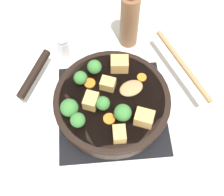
% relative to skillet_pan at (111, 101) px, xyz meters
% --- Properties ---
extents(ground_plane, '(2.40, 2.40, 0.00)m').
position_rel_skillet_pan_xyz_m(ground_plane, '(0.00, 0.00, -0.05)').
color(ground_plane, silver).
extents(front_burner_grate, '(0.31, 0.31, 0.03)m').
position_rel_skillet_pan_xyz_m(front_burner_grate, '(0.00, 0.00, -0.04)').
color(front_burner_grate, black).
rests_on(front_burner_grate, ground_plane).
extents(skillet_pan, '(0.35, 0.43, 0.05)m').
position_rel_skillet_pan_xyz_m(skillet_pan, '(0.00, 0.00, 0.00)').
color(skillet_pan, black).
rests_on(skillet_pan, front_burner_grate).
extents(wooden_spoon, '(0.26, 0.26, 0.02)m').
position_rel_skillet_pan_xyz_m(wooden_spoon, '(-0.06, 0.15, 0.03)').
color(wooden_spoon, '#A87A4C').
rests_on(wooden_spoon, skillet_pan).
extents(tofu_cube_center_large, '(0.04, 0.05, 0.04)m').
position_rel_skillet_pan_xyz_m(tofu_cube_center_large, '(-0.09, 0.03, 0.04)').
color(tofu_cube_center_large, tan).
rests_on(tofu_cube_center_large, skillet_pan).
extents(tofu_cube_near_handle, '(0.04, 0.05, 0.03)m').
position_rel_skillet_pan_xyz_m(tofu_cube_near_handle, '(-0.04, -0.01, 0.04)').
color(tofu_cube_near_handle, tan).
rests_on(tofu_cube_near_handle, skillet_pan).
extents(tofu_cube_east_chunk, '(0.04, 0.03, 0.03)m').
position_rel_skillet_pan_xyz_m(tofu_cube_east_chunk, '(0.11, 0.01, 0.04)').
color(tofu_cube_east_chunk, tan).
rests_on(tofu_cube_east_chunk, skillet_pan).
extents(tofu_cube_west_chunk, '(0.05, 0.05, 0.03)m').
position_rel_skillet_pan_xyz_m(tofu_cube_west_chunk, '(0.01, -0.05, 0.04)').
color(tofu_cube_west_chunk, tan).
rests_on(tofu_cube_west_chunk, skillet_pan).
extents(tofu_cube_back_piece, '(0.05, 0.06, 0.04)m').
position_rel_skillet_pan_xyz_m(tofu_cube_back_piece, '(0.08, 0.08, 0.04)').
color(tofu_cube_back_piece, tan).
rests_on(tofu_cube_back_piece, skillet_pan).
extents(broccoli_floret_near_spoon, '(0.05, 0.05, 0.05)m').
position_rel_skillet_pan_xyz_m(broccoli_floret_near_spoon, '(0.06, 0.02, 0.05)').
color(broccoli_floret_near_spoon, '#709956').
rests_on(broccoli_floret_near_spoon, skillet_pan).
extents(broccoli_floret_center_top, '(0.04, 0.04, 0.05)m').
position_rel_skillet_pan_xyz_m(broccoli_floret_center_top, '(-0.05, -0.08, 0.05)').
color(broccoli_floret_center_top, '#709956').
rests_on(broccoli_floret_center_top, skillet_pan).
extents(broccoli_floret_east_rim, '(0.04, 0.04, 0.05)m').
position_rel_skillet_pan_xyz_m(broccoli_floret_east_rim, '(0.03, -0.02, 0.05)').
color(broccoli_floret_east_rim, '#709956').
rests_on(broccoli_floret_east_rim, skillet_pan).
extents(broccoli_floret_west_rim, '(0.04, 0.04, 0.05)m').
position_rel_skillet_pan_xyz_m(broccoli_floret_west_rim, '(0.07, -0.09, 0.05)').
color(broccoli_floret_west_rim, '#709956').
rests_on(broccoli_floret_west_rim, skillet_pan).
extents(broccoli_floret_north_edge, '(0.05, 0.05, 0.05)m').
position_rel_skillet_pan_xyz_m(broccoli_floret_north_edge, '(0.04, -0.11, 0.05)').
color(broccoli_floret_north_edge, '#709956').
rests_on(broccoli_floret_north_edge, skillet_pan).
extents(broccoli_floret_south_cluster, '(0.04, 0.04, 0.05)m').
position_rel_skillet_pan_xyz_m(broccoli_floret_south_cluster, '(-0.09, -0.04, 0.05)').
color(broccoli_floret_south_cluster, '#709956').
rests_on(broccoli_floret_south_cluster, skillet_pan).
extents(carrot_slice_orange_thin, '(0.03, 0.03, 0.01)m').
position_rel_skillet_pan_xyz_m(carrot_slice_orange_thin, '(-0.05, -0.06, 0.02)').
color(carrot_slice_orange_thin, orange).
rests_on(carrot_slice_orange_thin, skillet_pan).
extents(carrot_slice_near_center, '(0.03, 0.03, 0.01)m').
position_rel_skillet_pan_xyz_m(carrot_slice_near_center, '(-0.06, 0.09, 0.02)').
color(carrot_slice_near_center, orange).
rests_on(carrot_slice_near_center, skillet_pan).
extents(carrot_slice_edge_slice, '(0.03, 0.03, 0.01)m').
position_rel_skillet_pan_xyz_m(carrot_slice_edge_slice, '(0.06, -0.01, 0.02)').
color(carrot_slice_edge_slice, orange).
rests_on(carrot_slice_edge_slice, skillet_pan).
extents(pepper_mill, '(0.06, 0.06, 0.23)m').
position_rel_skillet_pan_xyz_m(pepper_mill, '(-0.25, 0.08, 0.05)').
color(pepper_mill, brown).
rests_on(pepper_mill, ground_plane).
extents(salt_shaker, '(0.04, 0.04, 0.09)m').
position_rel_skillet_pan_xyz_m(salt_shaker, '(-0.20, -0.13, -0.01)').
color(salt_shaker, white).
rests_on(salt_shaker, ground_plane).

